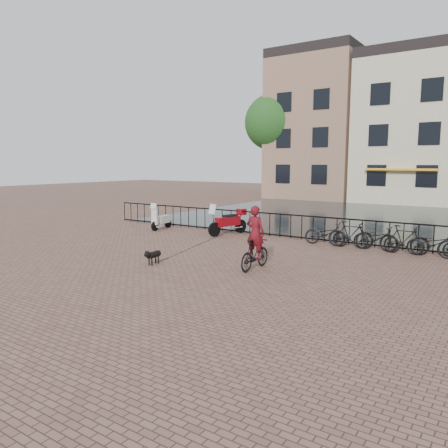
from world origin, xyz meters
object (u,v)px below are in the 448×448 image
Objects in this scene: cyclist at (255,241)px; scooter at (161,215)px; motorcycle at (228,219)px; dog at (154,257)px.

scooter is (-7.70, 4.36, -0.19)m from cyclist.
cyclist is 6.41m from motorcycle.
scooter is (-3.51, -0.47, -0.06)m from motorcycle.
motorcycle is at bearing -48.76° from cyclist.
cyclist is 3.01× the size of dog.
scooter reaches higher than dog.
cyclist is at bearing -37.93° from scooter.
motorcycle is (-1.22, 6.05, 0.48)m from dog.
cyclist is 3.27m from dog.
cyclist is at bearing 17.00° from dog.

